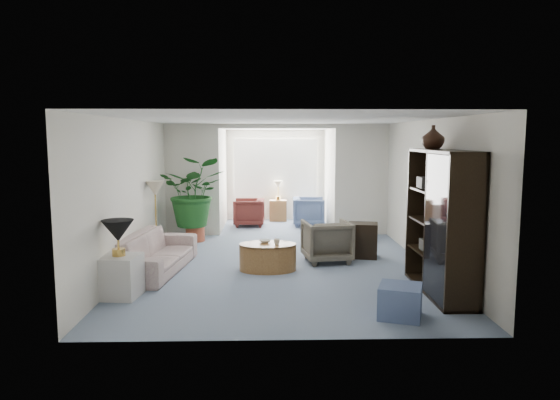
{
  "coord_description": "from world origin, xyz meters",
  "views": [
    {
      "loc": [
        -0.23,
        -8.33,
        2.22
      ],
      "look_at": [
        0.0,
        0.6,
        1.1
      ],
      "focal_mm": 32.59,
      "sensor_mm": 36.0,
      "label": 1
    }
  ],
  "objects_px": {
    "ottoman": "(400,301)",
    "sunroom_chair_blue": "(309,211)",
    "floor_lamp": "(155,188)",
    "side_table_dark": "(363,240)",
    "coffee_cup": "(277,242)",
    "plant_pot": "(195,234)",
    "coffee_bowl": "(265,241)",
    "table_lamp": "(118,231)",
    "coffee_table": "(268,257)",
    "framed_picture": "(431,168)",
    "wingback_chair": "(327,241)",
    "end_table": "(120,276)",
    "sunroom_table": "(278,210)",
    "cabinet_urn": "(433,137)",
    "sunroom_chair_maroon": "(249,212)",
    "entertainment_cabinet": "(441,222)",
    "sofa": "(155,252)"
  },
  "relations": [
    {
      "from": "wingback_chair",
      "to": "sunroom_chair_maroon",
      "type": "xyz_separation_m",
      "value": [
        -1.52,
        3.68,
        -0.03
      ]
    },
    {
      "from": "coffee_cup",
      "to": "wingback_chair",
      "type": "bearing_deg",
      "value": 37.11
    },
    {
      "from": "framed_picture",
      "to": "coffee_cup",
      "type": "relative_size",
      "value": 4.62
    },
    {
      "from": "ottoman",
      "to": "sunroom_chair_blue",
      "type": "xyz_separation_m",
      "value": [
        -0.59,
        6.53,
        0.15
      ]
    },
    {
      "from": "framed_picture",
      "to": "floor_lamp",
      "type": "relative_size",
      "value": 1.39
    },
    {
      "from": "end_table",
      "to": "side_table_dark",
      "type": "distance_m",
      "value": 4.43
    },
    {
      "from": "wingback_chair",
      "to": "ottoman",
      "type": "relative_size",
      "value": 1.62
    },
    {
      "from": "side_table_dark",
      "to": "cabinet_urn",
      "type": "xyz_separation_m",
      "value": [
        0.7,
        -1.66,
        1.89
      ]
    },
    {
      "from": "floor_lamp",
      "to": "sunroom_chair_blue",
      "type": "distance_m",
      "value": 4.43
    },
    {
      "from": "coffee_bowl",
      "to": "side_table_dark",
      "type": "bearing_deg",
      "value": 23.49
    },
    {
      "from": "coffee_bowl",
      "to": "ottoman",
      "type": "xyz_separation_m",
      "value": [
        1.68,
        -2.36,
        -0.27
      ]
    },
    {
      "from": "side_table_dark",
      "to": "framed_picture",
      "type": "bearing_deg",
      "value": -44.97
    },
    {
      "from": "coffee_cup",
      "to": "coffee_bowl",
      "type": "bearing_deg",
      "value": 135.0
    },
    {
      "from": "end_table",
      "to": "side_table_dark",
      "type": "relative_size",
      "value": 0.92
    },
    {
      "from": "table_lamp",
      "to": "side_table_dark",
      "type": "xyz_separation_m",
      "value": [
        3.81,
        2.25,
        -0.62
      ]
    },
    {
      "from": "floor_lamp",
      "to": "ottoman",
      "type": "distance_m",
      "value": 5.27
    },
    {
      "from": "ottoman",
      "to": "side_table_dark",
      "type": "bearing_deg",
      "value": 87.71
    },
    {
      "from": "floor_lamp",
      "to": "coffee_table",
      "type": "relative_size",
      "value": 0.38
    },
    {
      "from": "sunroom_chair_blue",
      "to": "plant_pot",
      "type": "bearing_deg",
      "value": 127.81
    },
    {
      "from": "side_table_dark",
      "to": "coffee_cup",
      "type": "bearing_deg",
      "value": -148.47
    },
    {
      "from": "sofa",
      "to": "sunroom_table",
      "type": "height_order",
      "value": "sofa"
    },
    {
      "from": "wingback_chair",
      "to": "side_table_dark",
      "type": "height_order",
      "value": "wingback_chair"
    },
    {
      "from": "framed_picture",
      "to": "wingback_chair",
      "type": "bearing_deg",
      "value": 158.95
    },
    {
      "from": "wingback_chair",
      "to": "sunroom_chair_maroon",
      "type": "bearing_deg",
      "value": -75.88
    },
    {
      "from": "coffee_table",
      "to": "side_table_dark",
      "type": "relative_size",
      "value": 1.49
    },
    {
      "from": "sunroom_chair_maroon",
      "to": "cabinet_urn",
      "type": "bearing_deg",
      "value": 32.3
    },
    {
      "from": "wingback_chair",
      "to": "floor_lamp",
      "type": "bearing_deg",
      "value": -20.94
    },
    {
      "from": "cabinet_urn",
      "to": "sunroom_table",
      "type": "distance_m",
      "value": 6.48
    },
    {
      "from": "end_table",
      "to": "coffee_cup",
      "type": "xyz_separation_m",
      "value": [
        2.21,
        1.26,
        0.21
      ]
    },
    {
      "from": "floor_lamp",
      "to": "entertainment_cabinet",
      "type": "xyz_separation_m",
      "value": [
        4.57,
        -2.57,
        -0.23
      ]
    },
    {
      "from": "side_table_dark",
      "to": "coffee_table",
      "type": "bearing_deg",
      "value": -153.25
    },
    {
      "from": "wingback_chair",
      "to": "entertainment_cabinet",
      "type": "bearing_deg",
      "value": 118.73
    },
    {
      "from": "table_lamp",
      "to": "sunroom_table",
      "type": "height_order",
      "value": "table_lamp"
    },
    {
      "from": "table_lamp",
      "to": "coffee_table",
      "type": "bearing_deg",
      "value": 33.54
    },
    {
      "from": "entertainment_cabinet",
      "to": "sunroom_chair_maroon",
      "type": "height_order",
      "value": "entertainment_cabinet"
    },
    {
      "from": "floor_lamp",
      "to": "sunroom_table",
      "type": "relative_size",
      "value": 0.65
    },
    {
      "from": "framed_picture",
      "to": "coffee_bowl",
      "type": "xyz_separation_m",
      "value": [
        -2.73,
        0.14,
        -1.23
      ]
    },
    {
      "from": "ottoman",
      "to": "sunroom_chair_blue",
      "type": "bearing_deg",
      "value": 95.18
    },
    {
      "from": "floor_lamp",
      "to": "coffee_table",
      "type": "bearing_deg",
      "value": -31.48
    },
    {
      "from": "table_lamp",
      "to": "sunroom_chair_blue",
      "type": "bearing_deg",
      "value": 61.22
    },
    {
      "from": "end_table",
      "to": "cabinet_urn",
      "type": "height_order",
      "value": "cabinet_urn"
    },
    {
      "from": "side_table_dark",
      "to": "end_table",
      "type": "bearing_deg",
      "value": -149.47
    },
    {
      "from": "end_table",
      "to": "ottoman",
      "type": "bearing_deg",
      "value": -13.68
    },
    {
      "from": "coffee_cup",
      "to": "sunroom_table",
      "type": "relative_size",
      "value": 0.2
    },
    {
      "from": "coffee_cup",
      "to": "wingback_chair",
      "type": "relative_size",
      "value": 0.13
    },
    {
      "from": "framed_picture",
      "to": "cabinet_urn",
      "type": "height_order",
      "value": "cabinet_urn"
    },
    {
      "from": "coffee_bowl",
      "to": "coffee_cup",
      "type": "height_order",
      "value": "coffee_cup"
    },
    {
      "from": "wingback_chair",
      "to": "side_table_dark",
      "type": "relative_size",
      "value": 1.28
    },
    {
      "from": "end_table",
      "to": "cabinet_urn",
      "type": "xyz_separation_m",
      "value": [
        4.51,
        0.59,
        1.92
      ]
    },
    {
      "from": "cabinet_urn",
      "to": "sunroom_chair_maroon",
      "type": "height_order",
      "value": "cabinet_urn"
    }
  ]
}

